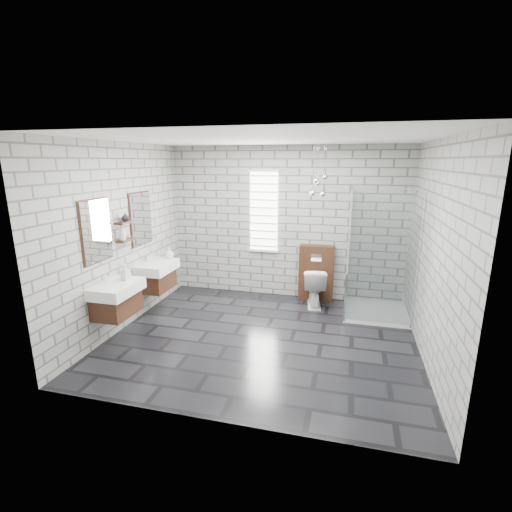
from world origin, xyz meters
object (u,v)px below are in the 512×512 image
at_px(vanity_right, 155,268).
at_px(shower_enclosure, 371,286).
at_px(vanity_left, 114,290).
at_px(toilet, 314,286).
at_px(cistern_panel, 316,273).

height_order(vanity_right, shower_enclosure, shower_enclosure).
relative_size(vanity_left, toilet, 2.33).
height_order(vanity_right, cistern_panel, vanity_right).
distance_m(vanity_right, cistern_panel, 2.78).
xyz_separation_m(vanity_left, toilet, (2.49, 2.02, -0.42)).
distance_m(vanity_right, toilet, 2.69).
relative_size(vanity_right, shower_enclosure, 0.77).
height_order(cistern_panel, shower_enclosure, shower_enclosure).
height_order(vanity_left, vanity_right, same).
xyz_separation_m(vanity_left, shower_enclosure, (3.41, 1.77, -0.25)).
bearing_deg(cistern_panel, toilet, -90.00).
bearing_deg(toilet, shower_enclosure, 157.46).
bearing_deg(toilet, vanity_left, 31.21).
height_order(vanity_left, toilet, vanity_left).
bearing_deg(vanity_left, cistern_panel, 42.62).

